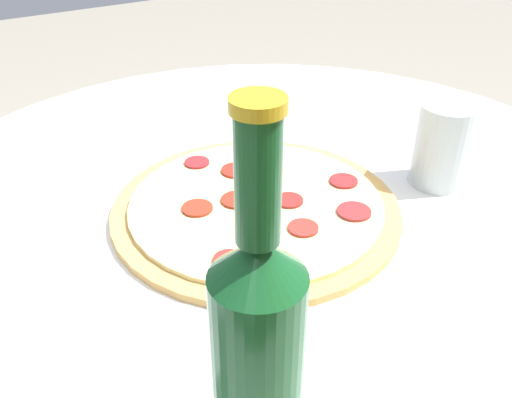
# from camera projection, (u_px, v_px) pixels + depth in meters

# --- Properties ---
(table) EXTENTS (1.06, 1.06, 0.73)m
(table) POSITION_uv_depth(u_px,v_px,m) (272.00, 282.00, 0.83)
(table) COLOR white
(table) RESTS_ON ground_plane
(pizza) EXTENTS (0.37, 0.37, 0.02)m
(pizza) POSITION_uv_depth(u_px,v_px,m) (256.00, 207.00, 0.73)
(pizza) COLOR tan
(pizza) RESTS_ON table
(beer_bottle) EXTENTS (0.07, 0.07, 0.29)m
(beer_bottle) POSITION_uv_depth(u_px,v_px,m) (258.00, 347.00, 0.39)
(beer_bottle) COLOR #144C23
(beer_bottle) RESTS_ON table
(drinking_glass) EXTENTS (0.08, 0.08, 0.12)m
(drinking_glass) POSITION_uv_depth(u_px,v_px,m) (443.00, 145.00, 0.76)
(drinking_glass) COLOR silver
(drinking_glass) RESTS_ON table
(napkin) EXTENTS (0.11, 0.07, 0.01)m
(napkin) POSITION_uv_depth(u_px,v_px,m) (278.00, 117.00, 0.97)
(napkin) COLOR white
(napkin) RESTS_ON table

